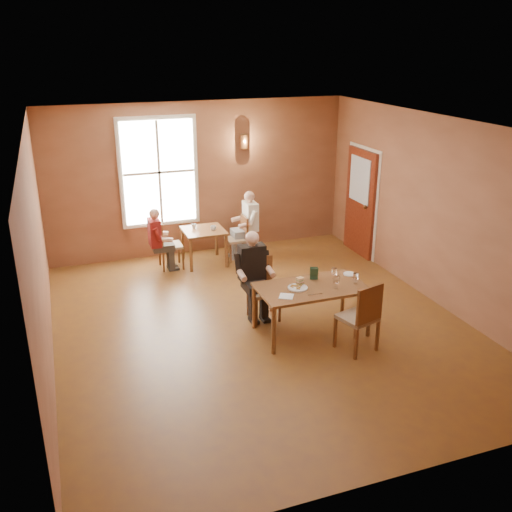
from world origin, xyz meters
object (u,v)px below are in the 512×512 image
object	(u,v)px
diner_white	(238,228)
diner_maroon	(169,238)
diner_main	(264,280)
second_table	(204,247)
chair_diner_maroon	(171,244)
chair_diner_white	(236,238)
main_table	(311,309)
chair_diner_main	(263,290)
chair_empty	(357,316)

from	to	relation	value
diner_white	diner_maroon	bearing A→B (deg)	90.00
diner_main	second_table	xyz separation A→B (m)	(-0.25, 2.62, -0.32)
diner_white	chair_diner_maroon	bearing A→B (deg)	90.00
chair_diner_white	diner_white	distance (m)	0.21
main_table	chair_diner_main	bearing A→B (deg)	127.57
chair_diner_main	second_table	xyz separation A→B (m)	(-0.25, 2.59, -0.14)
second_table	diner_white	size ratio (longest dim) A/B	0.60
chair_diner_main	diner_maroon	size ratio (longest dim) A/B	0.82
chair_diner_main	chair_diner_white	world-z (taller)	chair_diner_main
chair_diner_maroon	diner_white	bearing A→B (deg)	90.00
diner_main	chair_diner_white	size ratio (longest dim) A/B	1.52
main_table	second_table	world-z (taller)	main_table
diner_maroon	chair_diner_main	bearing A→B (deg)	19.78
chair_diner_maroon	chair_empty	bearing A→B (deg)	24.60
chair_diner_main	second_table	size ratio (longest dim) A/B	1.24
chair_diner_white	diner_maroon	world-z (taller)	diner_maroon
main_table	chair_diner_maroon	bearing A→B (deg)	113.39
chair_diner_maroon	diner_main	bearing A→B (deg)	18.99
main_table	diner_main	world-z (taller)	diner_main
chair_diner_white	diner_white	bearing A→B (deg)	-90.00
diner_main	chair_diner_maroon	size ratio (longest dim) A/B	1.42
chair_diner_white	chair_diner_maroon	bearing A→B (deg)	90.00
main_table	chair_diner_main	size ratio (longest dim) A/B	1.63
second_table	chair_diner_maroon	xyz separation A→B (m)	(-0.65, 0.00, 0.12)
chair_empty	chair_diner_white	bearing A→B (deg)	81.41
main_table	diner_main	distance (m)	0.85
main_table	chair_diner_maroon	world-z (taller)	chair_diner_maroon
main_table	chair_diner_main	distance (m)	0.83
main_table	chair_diner_white	xyz separation A→B (m)	(-0.10, 3.24, 0.06)
diner_main	diner_maroon	world-z (taller)	diner_main
chair_diner_main	diner_maroon	xyz separation A→B (m)	(-0.93, 2.59, 0.11)
chair_diner_white	diner_maroon	bearing A→B (deg)	90.00
diner_white	diner_maroon	xyz separation A→B (m)	(-1.36, 0.00, -0.06)
main_table	chair_diner_maroon	xyz separation A→B (m)	(-1.40, 3.24, 0.10)
diner_main	chair_diner_maroon	xyz separation A→B (m)	(-0.90, 2.62, -0.19)
chair_empty	second_table	xyz separation A→B (m)	(-1.14, 3.91, -0.17)
chair_empty	chair_diner_maroon	distance (m)	4.30
chair_diner_main	diner_maroon	world-z (taller)	diner_maroon
diner_main	diner_maroon	size ratio (longest dim) A/B	1.12
diner_main	chair_diner_white	world-z (taller)	diner_main
second_table	diner_maroon	distance (m)	0.72
diner_main	diner_maroon	xyz separation A→B (m)	(-0.93, 2.62, -0.07)
main_table	diner_maroon	bearing A→B (deg)	113.84
chair_empty	diner_maroon	bearing A→B (deg)	99.23
diner_main	chair_diner_white	distance (m)	2.66
main_table	second_table	distance (m)	3.32
chair_diner_main	chair_empty	distance (m)	1.59
second_table	chair_diner_maroon	bearing A→B (deg)	180.00
chair_diner_maroon	chair_diner_main	bearing A→B (deg)	19.19
main_table	diner_maroon	world-z (taller)	diner_maroon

